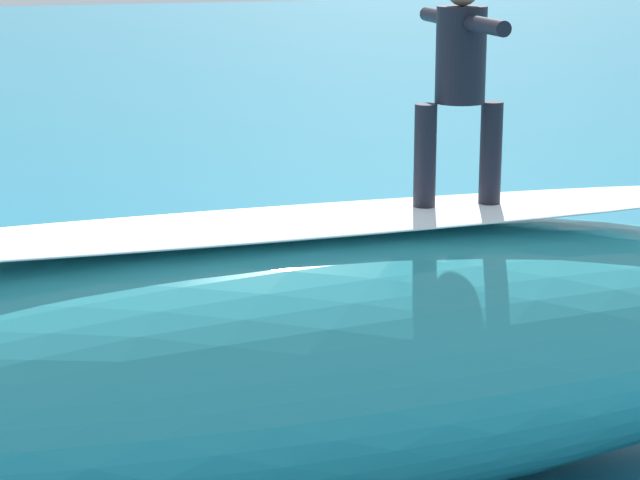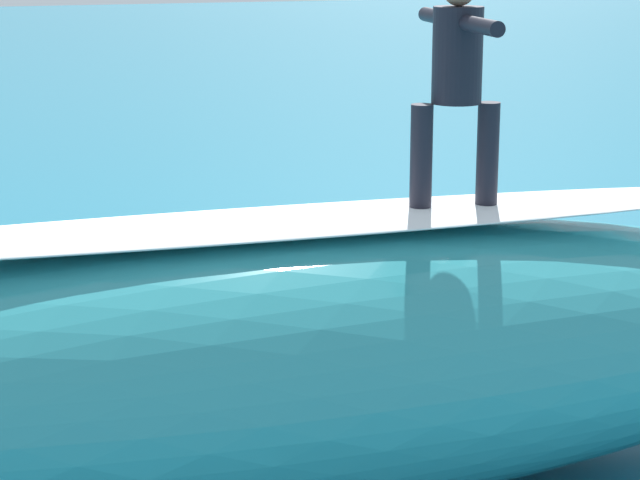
% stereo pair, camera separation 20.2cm
% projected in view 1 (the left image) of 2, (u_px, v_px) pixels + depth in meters
% --- Properties ---
extents(ground_plane, '(120.00, 120.00, 0.00)m').
position_uv_depth(ground_plane, '(131.00, 414.00, 10.07)').
color(ground_plane, teal).
extents(wave_crest, '(9.45, 3.10, 1.91)m').
position_uv_depth(wave_crest, '(273.00, 364.00, 8.45)').
color(wave_crest, teal).
rests_on(wave_crest, ground_plane).
extents(wave_foam_lip, '(7.99, 1.25, 0.08)m').
position_uv_depth(wave_foam_lip, '(272.00, 224.00, 8.21)').
color(wave_foam_lip, white).
rests_on(wave_foam_lip, wave_crest).
extents(surfboard_riding, '(2.30, 0.81, 0.07)m').
position_uv_depth(surfboard_riding, '(457.00, 210.00, 8.62)').
color(surfboard_riding, '#33B2D1').
rests_on(surfboard_riding, wave_crest).
extents(surfer_riding, '(0.64, 1.53, 1.61)m').
position_uv_depth(surfer_riding, '(460.00, 72.00, 8.39)').
color(surfer_riding, black).
rests_on(surfer_riding, surfboard_riding).
extents(surfboard_paddling, '(1.33, 2.47, 0.06)m').
position_uv_depth(surfboard_paddling, '(218.00, 351.00, 11.50)').
color(surfboard_paddling, '#EAE5C6').
rests_on(surfboard_paddling, ground_plane).
extents(surfer_paddling, '(0.76, 1.60, 0.30)m').
position_uv_depth(surfer_paddling, '(216.00, 339.00, 11.34)').
color(surfer_paddling, black).
rests_on(surfer_paddling, surfboard_paddling).
extents(foam_patch_mid, '(0.89, 0.89, 0.09)m').
position_uv_depth(foam_patch_mid, '(154.00, 375.00, 10.84)').
color(foam_patch_mid, white).
rests_on(foam_patch_mid, ground_plane).
extents(foam_patch_far, '(0.85, 0.86, 0.12)m').
position_uv_depth(foam_patch_far, '(205.00, 338.00, 11.78)').
color(foam_patch_far, white).
rests_on(foam_patch_far, ground_plane).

